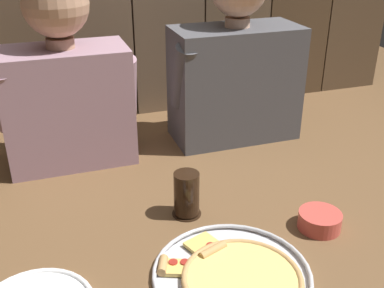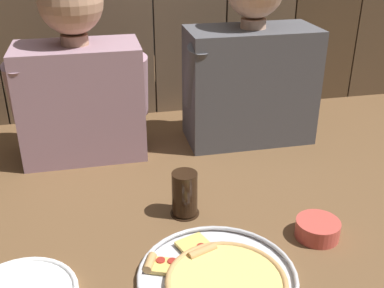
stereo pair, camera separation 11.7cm
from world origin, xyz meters
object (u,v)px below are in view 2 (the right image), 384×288
(diner_left, at_px, (78,74))
(diner_right, at_px, (251,64))
(pizza_tray, at_px, (220,278))
(drinking_glass, at_px, (185,194))
(dipping_bowl, at_px, (318,228))

(diner_left, height_order, diner_right, diner_right)
(pizza_tray, bearing_deg, drinking_glass, 94.68)
(pizza_tray, height_order, diner_left, diner_left)
(pizza_tray, relative_size, dipping_bowl, 3.24)
(dipping_bowl, xyz_separation_m, diner_left, (-0.53, 0.57, 0.24))
(drinking_glass, height_order, diner_right, diner_right)
(diner_left, bearing_deg, drinking_glass, -59.35)
(drinking_glass, height_order, dipping_bowl, drinking_glass)
(drinking_glass, bearing_deg, dipping_bowl, -29.09)
(drinking_glass, bearing_deg, pizza_tray, -85.32)
(pizza_tray, bearing_deg, dipping_bowl, 20.21)
(drinking_glass, xyz_separation_m, diner_left, (-0.24, 0.41, 0.21))
(pizza_tray, xyz_separation_m, dipping_bowl, (0.27, 0.10, 0.01))
(pizza_tray, relative_size, drinking_glass, 2.86)
(drinking_glass, distance_m, diner_right, 0.55)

